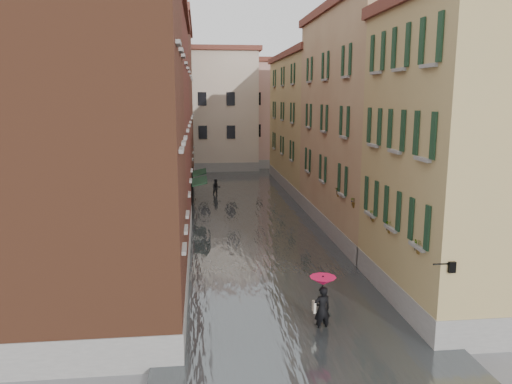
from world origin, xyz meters
TOP-DOWN VIEW (x-y plane):
  - ground at (0.00, 0.00)m, footprint 120.00×120.00m
  - floodwater at (0.00, 13.00)m, footprint 10.00×60.00m
  - building_left_near at (-7.00, -2.00)m, footprint 6.00×8.00m
  - building_left_mid at (-7.00, 9.00)m, footprint 6.00×14.00m
  - building_left_far at (-7.00, 24.00)m, footprint 6.00×16.00m
  - building_right_near at (7.00, -2.00)m, footprint 6.00×8.00m
  - building_right_mid at (7.00, 9.00)m, footprint 6.00×14.00m
  - building_right_far at (7.00, 24.00)m, footprint 6.00×16.00m
  - building_end_cream at (-3.00, 38.00)m, footprint 12.00×9.00m
  - building_end_pink at (6.00, 40.00)m, footprint 10.00×9.00m
  - awning_near at (-3.48, 13.78)m, footprint 1.09×3.21m
  - awning_far at (-3.49, 17.71)m, footprint 1.09×2.77m
  - wall_lantern at (4.33, -6.00)m, footprint 0.71×0.22m
  - window_planters at (4.12, 0.53)m, footprint 0.59×10.88m
  - pedestrian_main at (0.79, -3.98)m, footprint 0.94×0.94m
  - pedestrian_far at (-2.08, 20.90)m, footprint 0.78×0.64m

SIDE VIEW (x-z plane):
  - ground at x=0.00m, z-range 0.00..0.00m
  - floodwater at x=0.00m, z-range 0.00..0.20m
  - pedestrian_far at x=-2.08m, z-range 0.00..1.49m
  - pedestrian_main at x=0.79m, z-range 0.21..2.27m
  - awning_far at x=-3.49m, z-range 1.06..3.86m
  - awning_near at x=-3.48m, z-range 1.07..3.87m
  - wall_lantern at x=4.33m, z-range 2.83..3.18m
  - window_planters at x=4.12m, z-range 3.09..3.93m
  - building_right_near at x=7.00m, z-range 0.00..11.50m
  - building_right_far at x=7.00m, z-range 0.00..11.50m
  - building_end_pink at x=6.00m, z-range 0.00..12.00m
  - building_left_mid at x=-7.00m, z-range 0.00..12.50m
  - building_left_near at x=-7.00m, z-range 0.00..13.00m
  - building_right_mid at x=7.00m, z-range 0.00..13.00m
  - building_end_cream at x=-3.00m, z-range 0.00..13.00m
  - building_left_far at x=-7.00m, z-range 0.00..14.00m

